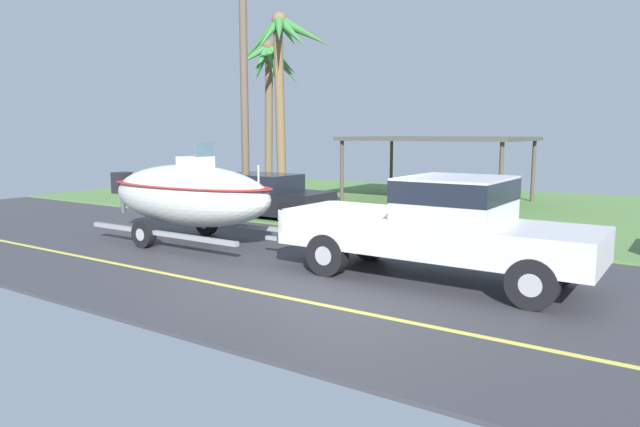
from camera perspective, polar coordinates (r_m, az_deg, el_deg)
The scene contains 8 objects.
ground at distance 18.57m, azimuth 15.70°, elevation -0.63°, with size 36.00×22.00×0.11m.
pickup_truck_towing at distance 10.55m, azimuth 13.04°, elevation -1.08°, with size 5.94×1.97×1.91m.
boat_on_trailer at distance 14.35m, azimuth -12.85°, elevation 1.82°, with size 6.04×2.28×2.45m.
parked_sedan_near at distance 18.46m, azimuth -5.60°, elevation 1.71°, with size 4.36×1.81×1.38m.
carport_awning at distance 22.54m, azimuth 11.66°, elevation 7.14°, with size 6.58×4.64×2.53m.
palm_tree_near_left at distance 25.31m, azimuth -5.04°, elevation 13.55°, with size 3.00×2.67×6.57m.
palm_tree_far_left at distance 23.07m, azimuth -3.87°, elevation 15.26°, with size 3.48×3.21×7.27m.
utility_pole at distance 18.28m, azimuth -7.52°, elevation 12.35°, with size 0.24×1.80×7.87m.
Camera 1 is at (5.73, -9.07, 2.68)m, focal length 32.31 mm.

